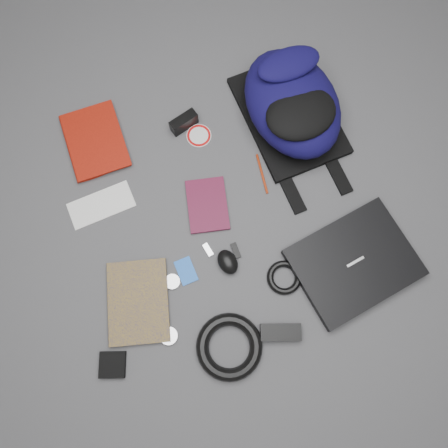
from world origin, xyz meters
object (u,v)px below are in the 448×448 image
object	(u,v)px
textbook_red	(68,150)
mouse	(228,262)
pouch	(113,365)
power_brick	(281,332)
compact_camera	(184,122)
backpack	(292,103)
dvd_case	(207,205)
comic_book	(108,305)
laptop	(354,263)

from	to	relation	value
textbook_red	mouse	distance (m)	0.69
textbook_red	pouch	distance (m)	0.75
power_brick	compact_camera	bearing A→B (deg)	113.42
backpack	mouse	distance (m)	0.58
power_brick	textbook_red	bearing A→B (deg)	138.88
dvd_case	backpack	bearing A→B (deg)	41.75
comic_book	compact_camera	world-z (taller)	compact_camera
compact_camera	mouse	size ratio (longest dim) A/B	1.17
pouch	power_brick	bearing A→B (deg)	-7.38
textbook_red	compact_camera	bearing A→B (deg)	-5.90
power_brick	backpack	bearing A→B (deg)	85.38
laptop	dvd_case	world-z (taller)	laptop
dvd_case	power_brick	xyz separation A→B (m)	(0.09, -0.48, 0.01)
backpack	comic_book	xyz separation A→B (m)	(-0.79, -0.45, -0.09)
textbook_red	dvd_case	xyz separation A→B (m)	(0.41, -0.34, -0.01)
laptop	mouse	size ratio (longest dim) A/B	4.39
mouse	pouch	size ratio (longest dim) A/B	1.07
laptop	compact_camera	world-z (taller)	compact_camera
laptop	comic_book	xyz separation A→B (m)	(-0.80, 0.12, -0.01)
laptop	dvd_case	bearing A→B (deg)	128.54
pouch	dvd_case	bearing A→B (deg)	42.88
laptop	power_brick	xyz separation A→B (m)	(-0.30, -0.14, -0.00)
backpack	compact_camera	world-z (taller)	backpack
comic_book	dvd_case	xyz separation A→B (m)	(0.41, 0.22, -0.00)
textbook_red	mouse	bearing A→B (deg)	-54.99
backpack	pouch	xyz separation A→B (m)	(-0.82, -0.64, -0.09)
compact_camera	power_brick	size ratio (longest dim) A/B	0.79
laptop	pouch	size ratio (longest dim) A/B	4.72
backpack	power_brick	bearing A→B (deg)	-116.79
textbook_red	compact_camera	xyz separation A→B (m)	(0.42, -0.03, 0.01)
comic_book	dvd_case	bearing A→B (deg)	41.34
backpack	compact_camera	size ratio (longest dim) A/B	4.68
laptop	backpack	bearing A→B (deg)	80.97
textbook_red	pouch	world-z (taller)	textbook_red
laptop	dvd_case	xyz separation A→B (m)	(-0.40, 0.34, -0.01)
comic_book	compact_camera	xyz separation A→B (m)	(0.42, 0.53, 0.02)
backpack	comic_book	bearing A→B (deg)	-154.86
dvd_case	pouch	distance (m)	0.60
pouch	comic_book	bearing A→B (deg)	80.27
compact_camera	dvd_case	bearing A→B (deg)	-109.85
textbook_red	laptop	bearing A→B (deg)	-41.89
mouse	pouch	bearing A→B (deg)	-166.31
laptop	mouse	distance (m)	0.41
dvd_case	compact_camera	bearing A→B (deg)	98.53
backpack	pouch	world-z (taller)	backpack
compact_camera	laptop	bearing A→B (deg)	-77.13
textbook_red	backpack	bearing A→B (deg)	-9.76
mouse	comic_book	bearing A→B (deg)	171.42
dvd_case	compact_camera	size ratio (longest dim) A/B	1.86
compact_camera	pouch	bearing A→B (deg)	-139.86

